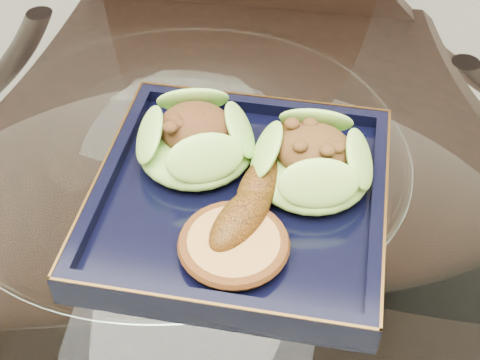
# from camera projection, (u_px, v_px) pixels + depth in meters

# --- Properties ---
(dining_table) EXTENTS (1.13, 1.13, 0.77)m
(dining_table) POSITION_uv_depth(u_px,v_px,m) (194.00, 284.00, 0.78)
(dining_table) COLOR white
(dining_table) RESTS_ON ground
(dining_chair) EXTENTS (0.48, 0.48, 1.03)m
(dining_chair) POSITION_uv_depth(u_px,v_px,m) (227.00, 118.00, 1.03)
(dining_chair) COLOR black
(dining_chair) RESTS_ON ground
(navy_plate) EXTENTS (0.28, 0.28, 0.02)m
(navy_plate) POSITION_uv_depth(u_px,v_px,m) (240.00, 202.00, 0.64)
(navy_plate) COLOR black
(navy_plate) RESTS_ON dining_table
(lettuce_wrap_left) EXTENTS (0.12, 0.12, 0.04)m
(lettuce_wrap_left) POSITION_uv_depth(u_px,v_px,m) (196.00, 143.00, 0.65)
(lettuce_wrap_left) COLOR #578E29
(lettuce_wrap_left) RESTS_ON navy_plate
(lettuce_wrap_right) EXTENTS (0.14, 0.14, 0.04)m
(lettuce_wrap_right) POSITION_uv_depth(u_px,v_px,m) (312.00, 165.00, 0.63)
(lettuce_wrap_right) COLOR #64A42F
(lettuce_wrap_right) RESTS_ON navy_plate
(roasted_plantain) EXTENTS (0.07, 0.18, 0.03)m
(roasted_plantain) POSITION_uv_depth(u_px,v_px,m) (262.00, 183.00, 0.62)
(roasted_plantain) COLOR #60360A
(roasted_plantain) RESTS_ON navy_plate
(crumb_patty) EXTENTS (0.10, 0.10, 0.02)m
(crumb_patty) POSITION_uv_depth(u_px,v_px,m) (234.00, 246.00, 0.57)
(crumb_patty) COLOR #B77D3D
(crumb_patty) RESTS_ON navy_plate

